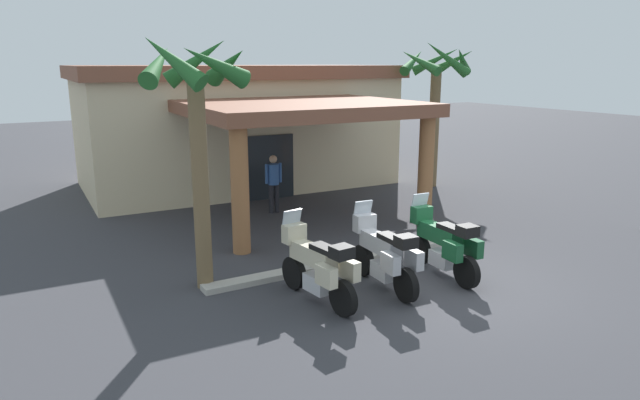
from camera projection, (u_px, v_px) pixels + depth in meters
ground_plane at (446, 282)px, 11.57m from camera, size 80.00×80.00×0.00m
motel_building at (238, 125)px, 20.43m from camera, size 11.18×11.37×4.28m
motorcycle_cream at (318, 267)px, 10.46m from camera, size 0.75×2.21×1.61m
motorcycle_silver at (385, 255)px, 11.11m from camera, size 0.73×2.21×1.61m
motorcycle_green at (443, 244)px, 11.77m from camera, size 0.73×2.21×1.61m
pedestrian at (274, 180)px, 16.74m from camera, size 0.53×0.32×1.73m
palm_tree_near_portico at (437, 81)px, 19.79m from camera, size 2.60×2.72×5.16m
palm_tree_roadside at (196, 104)px, 10.50m from camera, size 2.01×2.08×4.94m
curb_strip at (342, 262)px, 12.57m from camera, size 6.38×0.36×0.12m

